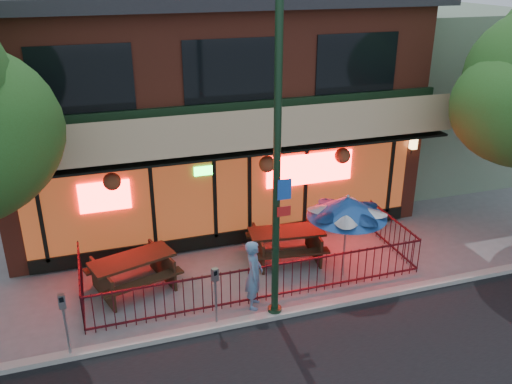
% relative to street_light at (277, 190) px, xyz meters
% --- Properties ---
extents(ground, '(80.00, 80.00, 0.00)m').
position_rel_street_light_xyz_m(ground, '(-0.00, 0.40, -3.15)').
color(ground, gray).
rests_on(ground, ground).
extents(curb, '(80.00, 0.25, 0.12)m').
position_rel_street_light_xyz_m(curb, '(-0.00, -0.10, -3.09)').
color(curb, '#999993').
rests_on(curb, ground).
extents(restaurant_building, '(12.96, 9.49, 8.05)m').
position_rel_street_light_xyz_m(restaurant_building, '(-0.00, 7.51, 0.98)').
color(restaurant_building, maroon).
rests_on(restaurant_building, ground).
extents(neighbor_building, '(6.00, 7.00, 6.00)m').
position_rel_street_light_xyz_m(neighbor_building, '(9.00, 8.10, -0.15)').
color(neighbor_building, slate).
rests_on(neighbor_building, ground).
extents(patio_fence, '(8.44, 2.62, 1.00)m').
position_rel_street_light_xyz_m(patio_fence, '(-0.00, 0.91, -2.52)').
color(patio_fence, '#400D15').
rests_on(patio_fence, ground).
extents(street_light, '(0.43, 0.32, 7.00)m').
position_rel_street_light_xyz_m(street_light, '(0.00, 0.00, 0.00)').
color(street_light, black).
rests_on(street_light, ground).
extents(picnic_table_left, '(2.39, 2.08, 0.87)m').
position_rel_street_light_xyz_m(picnic_table_left, '(-2.96, 2.14, -2.58)').
color(picnic_table_left, '#332012').
rests_on(picnic_table_left, ground).
extents(picnic_table_right, '(2.19, 1.78, 0.86)m').
position_rel_street_light_xyz_m(picnic_table_right, '(1.17, 2.35, -2.58)').
color(picnic_table_right, black).
rests_on(picnic_table_right, ground).
extents(patio_umbrella, '(2.00, 1.99, 2.28)m').
position_rel_street_light_xyz_m(patio_umbrella, '(2.28, 1.10, -1.20)').
color(patio_umbrella, gray).
rests_on(patio_umbrella, ground).
extents(pedestrian, '(0.61, 0.73, 1.72)m').
position_rel_street_light_xyz_m(pedestrian, '(-0.34, 0.50, -2.29)').
color(pedestrian, '#5078A0').
rests_on(pedestrian, ground).
extents(parking_meter_near, '(0.16, 0.15, 1.50)m').
position_rel_street_light_xyz_m(parking_meter_near, '(-1.38, 0.00, -2.14)').
color(parking_meter_near, gray).
rests_on(parking_meter_near, ground).
extents(parking_meter_far, '(0.14, 0.12, 1.54)m').
position_rel_street_light_xyz_m(parking_meter_far, '(-4.51, -0.08, -2.11)').
color(parking_meter_far, '#A0A4A9').
rests_on(parking_meter_far, ground).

